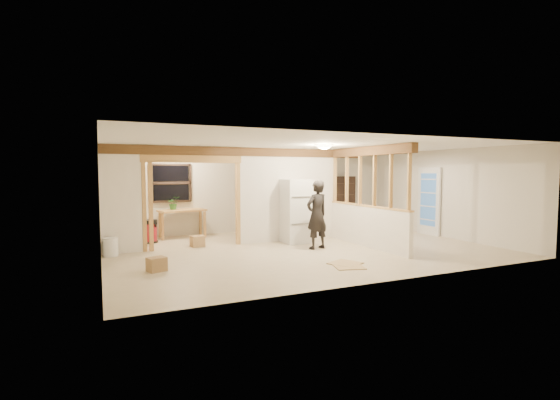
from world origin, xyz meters
name	(u,v)px	position (x,y,z in m)	size (l,w,h in m)	color
floor	(302,249)	(0.00, 0.00, -0.01)	(9.00, 6.50, 0.01)	beige
ceiling	(303,146)	(0.00, 0.00, 2.50)	(9.00, 6.50, 0.01)	white
wall_back	(255,191)	(0.00, 3.25, 1.25)	(9.00, 0.01, 2.50)	beige
wall_front	(391,209)	(0.00, -3.25, 1.25)	(9.00, 0.01, 2.50)	beige
wall_left	(100,203)	(-4.50, 0.00, 1.25)	(0.01, 6.50, 2.50)	beige
wall_right	(442,193)	(4.50, 0.00, 1.25)	(0.01, 6.50, 2.50)	beige
partition_left_stub	(121,199)	(-4.05, 1.20, 1.25)	(0.90, 0.12, 2.50)	white
partition_center	(289,195)	(0.20, 1.20, 1.25)	(2.80, 0.12, 2.50)	white
doorway_frame	(193,203)	(-2.40, 1.20, 1.10)	(2.46, 0.14, 2.20)	tan
header_beam_back	(247,152)	(-1.00, 1.20, 2.38)	(7.00, 0.18, 0.22)	brown
header_beam_right	(368,151)	(1.60, -0.40, 2.38)	(0.18, 3.30, 0.22)	brown
pony_wall	(366,227)	(1.60, -0.40, 0.50)	(0.12, 3.20, 1.00)	white
stud_partition	(367,180)	(1.60, -0.40, 1.66)	(0.14, 3.20, 1.32)	tan
window_back	(171,183)	(-2.60, 3.17, 1.55)	(1.12, 0.10, 1.10)	black
french_door	(429,201)	(4.42, 0.40, 1.00)	(0.12, 0.86, 2.00)	white
ceiling_dome_main	(324,146)	(0.30, -0.50, 2.48)	(0.36, 0.36, 0.16)	#FFEABF
ceiling_dome_util	(180,149)	(-2.50, 2.30, 2.48)	(0.32, 0.32, 0.14)	#FFEABF
hanging_bulb	(205,160)	(-2.00, 1.60, 2.18)	(0.07, 0.07, 0.07)	#FFD88C
refrigerator	(296,211)	(0.23, 0.81, 0.84)	(0.69, 0.67, 1.67)	white
woman	(317,215)	(0.30, -0.18, 0.83)	(0.61, 0.40, 1.67)	black
work_table	(182,223)	(-2.36, 2.88, 0.40)	(1.27, 0.64, 0.80)	tan
potted_plant	(173,203)	(-2.59, 2.92, 0.99)	(0.33, 0.29, 0.37)	#225727
shop_vac	(149,231)	(-3.34, 2.34, 0.31)	(0.48, 0.48, 0.62)	maroon
bookshelf	(342,201)	(3.11, 3.04, 0.86)	(0.86, 0.29, 1.71)	black
bucket	(110,247)	(-4.31, 0.93, 0.21)	(0.33, 0.33, 0.41)	silver
box_util_a	(197,241)	(-2.29, 1.29, 0.14)	(0.32, 0.27, 0.27)	#A57E4F
box_util_b	(131,245)	(-3.84, 1.45, 0.14)	(0.30, 0.30, 0.28)	#A57E4F
box_front	(157,264)	(-3.55, -0.89, 0.13)	(0.32, 0.26, 0.26)	#A57E4F
floor_panel_near	(345,263)	(0.04, -1.83, 0.01)	(0.56, 0.56, 0.02)	tan
floor_panel_far	(349,267)	(-0.07, -2.13, 0.01)	(0.56, 0.45, 0.02)	tan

